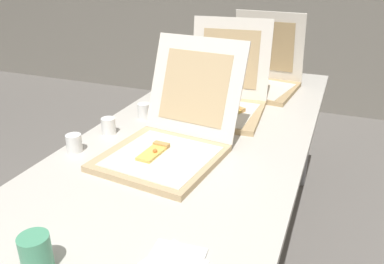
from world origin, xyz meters
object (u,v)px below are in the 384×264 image
pizza_box_back (260,79)px  cup_printed_front (36,253)px  table (201,141)px  cup_white_near_left (74,143)px  pizza_box_front (169,140)px  pizza_box_middle (221,100)px  napkin_pile (174,262)px  cup_white_mid (144,111)px  cup_white_near_center (109,126)px

pizza_box_back → cup_printed_front: bearing=-90.8°
table → cup_white_near_left: cup_white_near_left is taller
pizza_box_front → pizza_box_back: (0.13, 0.87, 0.00)m
pizza_box_front → cup_white_near_left: size_ratio=8.47×
pizza_box_middle → cup_white_near_left: 0.68m
pizza_box_middle → napkin_pile: 0.98m
pizza_box_middle → napkin_pile: pizza_box_middle is taller
pizza_box_front → cup_white_mid: size_ratio=8.47×
cup_white_mid → cup_white_near_left: bearing=-101.8°
cup_white_near_left → cup_white_near_center: bearing=81.2°
cup_white_mid → cup_printed_front: size_ratio=0.72×
pizza_box_back → cup_white_mid: (-0.38, -0.59, -0.02)m
pizza_box_middle → cup_white_mid: (-0.29, -0.20, -0.02)m
cup_printed_front → pizza_box_front: bearing=86.8°
pizza_box_back → cup_printed_front: 1.49m
cup_printed_front → pizza_box_middle: bearing=85.9°
pizza_box_middle → napkin_pile: size_ratio=3.06×
pizza_box_back → cup_white_mid: pizza_box_back is taller
table → pizza_box_front: size_ratio=3.77×
pizza_box_front → cup_white_near_center: 0.31m
cup_white_near_center → table: bearing=26.3°
cup_white_near_center → cup_printed_front: 0.74m
cup_white_mid → cup_white_near_left: size_ratio=1.00×
pizza_box_front → cup_printed_front: bearing=-86.8°
cup_white_near_left → cup_printed_front: cup_printed_front is taller
cup_white_near_left → napkin_pile: size_ratio=0.43×
pizza_box_front → cup_printed_front: pizza_box_front is taller
pizza_box_front → napkin_pile: (0.24, -0.49, -0.05)m
pizza_box_front → pizza_box_back: 0.88m
cup_white_near_center → cup_printed_front: (0.26, -0.69, 0.01)m
pizza_box_back → napkin_pile: bearing=-79.9°
table → pizza_box_middle: 0.26m
pizza_box_middle → cup_white_near_center: bearing=-134.9°
cup_white_near_left → pizza_box_front: bearing=18.0°
cup_white_near_center → cup_printed_front: size_ratio=0.72×
cup_printed_front → cup_white_mid: bearing=103.3°
table → cup_printed_front: size_ratio=22.91×
table → cup_white_near_left: size_ratio=31.93×
pizza_box_front → cup_printed_front: size_ratio=6.08×
table → pizza_box_back: size_ratio=5.02×
pizza_box_front → pizza_box_middle: 0.47m
pizza_box_middle → cup_printed_front: (-0.08, -1.09, -0.01)m
table → cup_printed_front: bearing=-94.6°
table → cup_white_near_left: 0.50m
table → cup_white_mid: (-0.28, 0.04, 0.08)m
cup_printed_front → napkin_pile: 0.30m
pizza_box_front → cup_white_near_center: pizza_box_front is taller
cup_white_near_left → cup_printed_front: bearing=-60.5°
pizza_box_front → pizza_box_back: pizza_box_back is taller
cup_printed_front → napkin_pile: bearing=25.0°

